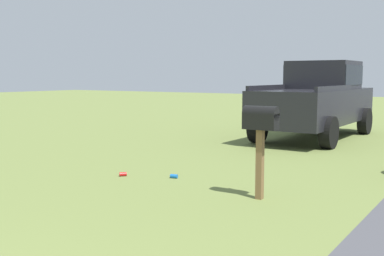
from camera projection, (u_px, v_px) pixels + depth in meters
mailbox at (261, 125)px, 6.41m from camera, size 0.22×0.47×1.28m
pickup_truck at (318, 97)px, 12.90m from camera, size 5.06×2.10×2.09m
litter_can_midfield_a at (123, 174)px, 7.99m from camera, size 0.13×0.13×0.07m
litter_can_by_mailbox at (174, 176)px, 7.83m from camera, size 0.09×0.13×0.07m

